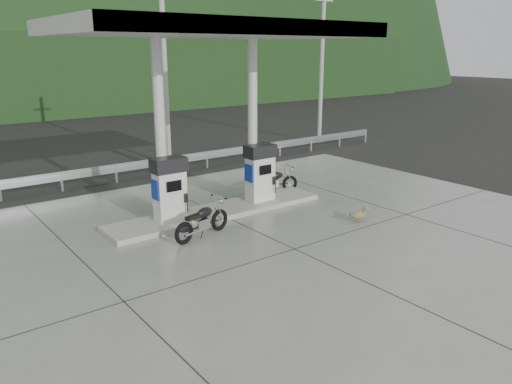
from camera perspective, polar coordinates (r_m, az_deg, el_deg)
ground at (r=13.33m, az=1.57°, el=-5.30°), size 160.00×160.00×0.00m
forecourt_apron at (r=13.33m, az=1.57°, el=-5.26°), size 18.00×14.00×0.02m
pump_island at (r=15.22m, az=-4.32°, el=-2.22°), size 7.00×1.40×0.15m
gas_pump_left at (r=14.17m, az=-9.83°, el=0.33°), size 0.95×0.55×1.80m
gas_pump_right at (r=15.83m, az=0.48°, el=2.22°), size 0.95×0.55×1.80m
canopy_column_left at (r=14.19m, az=-10.89°, el=6.91°), size 0.30×0.30×5.00m
canopy_column_right at (r=15.85m, az=-0.40°, el=8.13°), size 0.30×0.30×5.00m
canopy_roof at (r=14.47m, az=-4.77°, el=18.04°), size 8.50×5.00×0.40m
guardrail at (r=19.76m, az=-13.08°, el=3.51°), size 26.00×0.16×1.42m
road at (r=23.08m, az=-16.58°, el=3.23°), size 60.00×7.00×0.01m
utility_pole_b at (r=21.55m, az=-10.38°, el=13.52°), size 0.22×0.22×8.00m
utility_pole_c at (r=26.86m, az=7.50°, el=14.08°), size 0.22×0.22×8.00m
tree_band at (r=40.48m, az=-26.59°, el=11.76°), size 80.00×6.00×6.00m
motorcycle_left at (r=13.31m, az=-6.17°, el=-3.38°), size 1.89×0.98×0.85m
motorcycle_right at (r=17.28m, az=2.02°, el=1.18°), size 1.78×0.95×0.81m
duck at (r=14.70m, az=11.65°, el=-2.67°), size 0.57×0.36×0.40m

